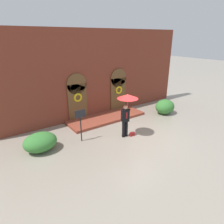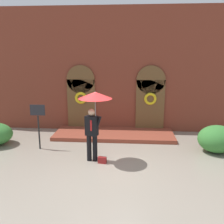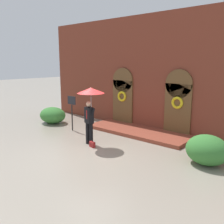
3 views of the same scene
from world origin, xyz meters
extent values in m
plane|color=gray|center=(0.00, 0.00, 0.00)|extent=(80.00, 80.00, 0.00)
cube|color=brown|center=(0.00, 4.20, 2.80)|extent=(14.00, 0.50, 5.60)
cube|color=brown|center=(-1.60, 3.91, 1.20)|extent=(1.30, 0.08, 2.40)
cylinder|color=brown|center=(-1.60, 3.91, 2.40)|extent=(1.30, 0.08, 1.30)
cube|color=brown|center=(1.60, 3.91, 1.20)|extent=(1.30, 0.08, 2.40)
cylinder|color=brown|center=(1.60, 3.91, 2.40)|extent=(1.30, 0.08, 1.30)
torus|color=yellow|center=(-1.60, 3.84, 1.55)|extent=(0.56, 0.12, 0.56)
torus|color=yellow|center=(1.60, 3.84, 1.55)|extent=(0.56, 0.12, 0.56)
cube|color=brown|center=(0.00, 3.05, 0.08)|extent=(5.20, 1.80, 0.16)
cylinder|color=black|center=(-0.66, 0.41, 0.45)|extent=(0.16, 0.16, 0.90)
cylinder|color=black|center=(-0.46, 0.41, 0.45)|extent=(0.16, 0.16, 0.90)
cube|color=black|center=(-0.56, 0.41, 1.23)|extent=(0.45, 0.35, 0.66)
cube|color=#A51919|center=(-0.56, 0.28, 1.27)|extent=(0.06, 0.03, 0.36)
sphere|color=tan|center=(-0.56, 0.41, 1.69)|extent=(0.22, 0.22, 0.22)
cylinder|color=black|center=(-0.34, 0.41, 1.33)|extent=(0.22, 0.09, 0.46)
cylinder|color=gray|center=(-0.43, 0.41, 1.65)|extent=(0.02, 0.02, 0.98)
cone|color=red|center=(-0.43, 0.41, 2.25)|extent=(1.10, 1.10, 0.22)
cone|color=white|center=(-0.43, 0.41, 2.27)|extent=(0.61, 0.61, 0.20)
cube|color=maroon|center=(-0.19, 0.21, 0.11)|extent=(0.30, 0.17, 0.22)
cylinder|color=black|center=(-2.72, 1.31, 0.65)|extent=(0.06, 0.06, 1.30)
cube|color=#232328|center=(-2.72, 1.31, 1.52)|extent=(0.56, 0.03, 0.40)
ellipsoid|color=#387A33|center=(3.90, 1.50, 0.50)|extent=(1.41, 1.21, 1.01)
camera|label=1|loc=(-6.74, -7.15, 5.14)|focal=32.00mm
camera|label=2|loc=(0.72, -7.42, 3.54)|focal=40.00mm
camera|label=3|loc=(6.66, -6.47, 3.37)|focal=40.00mm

